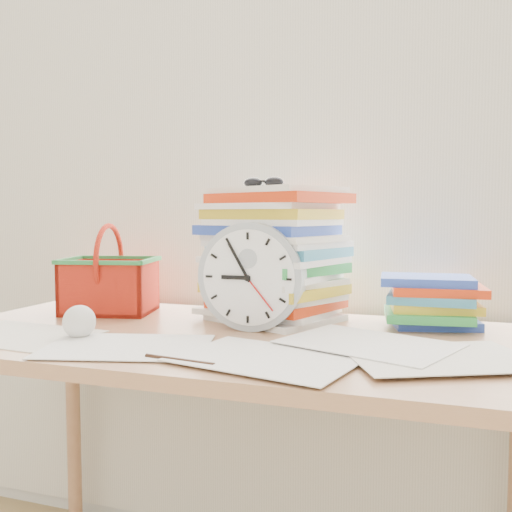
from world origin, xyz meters
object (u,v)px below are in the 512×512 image
(desk, at_px, (227,366))
(paper_stack, at_px, (273,254))
(book_stack, at_px, (433,302))
(basket, at_px, (109,269))
(clock, at_px, (252,277))

(desk, distance_m, paper_stack, 0.32)
(desk, distance_m, book_stack, 0.52)
(book_stack, bearing_deg, desk, -152.08)
(basket, bearing_deg, clock, -25.34)
(desk, bearing_deg, book_stack, 27.92)
(desk, distance_m, basket, 0.48)
(desk, xyz_separation_m, paper_stack, (0.05, 0.21, 0.25))
(desk, xyz_separation_m, basket, (-0.41, 0.16, 0.20))
(paper_stack, bearing_deg, book_stack, 4.13)
(desk, height_order, book_stack, book_stack)
(paper_stack, height_order, basket, paper_stack)
(desk, xyz_separation_m, book_stack, (0.44, 0.23, 0.14))
(desk, bearing_deg, clock, 57.21)
(book_stack, relative_size, basket, 1.01)
(desk, xyz_separation_m, clock, (0.04, 0.06, 0.20))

